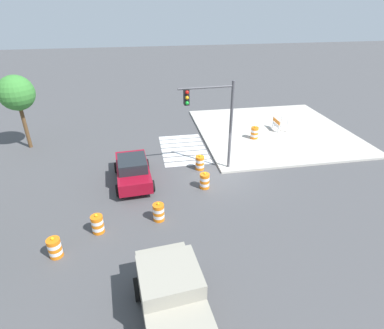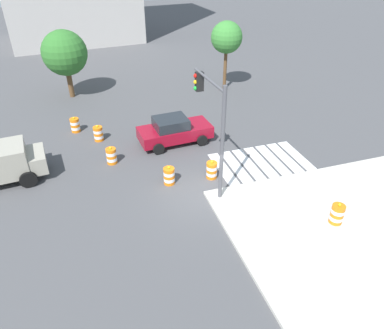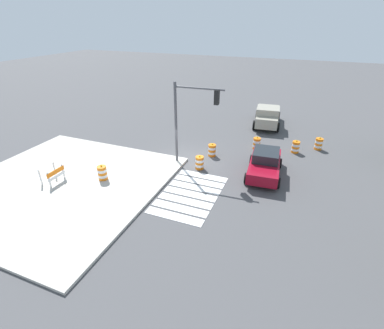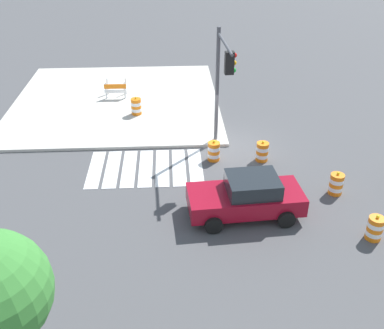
{
  "view_description": "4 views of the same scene",
  "coord_description": "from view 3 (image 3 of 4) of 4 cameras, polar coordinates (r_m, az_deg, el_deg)",
  "views": [
    {
      "loc": [
        -16.15,
        4.75,
        9.69
      ],
      "look_at": [
        -0.27,
        1.93,
        1.0
      ],
      "focal_mm": 28.86,
      "sensor_mm": 36.0,
      "label": 1
    },
    {
      "loc": [
        -4.9,
        -13.29,
        10.74
      ],
      "look_at": [
        -0.27,
        0.98,
        1.16
      ],
      "focal_mm": 34.06,
      "sensor_mm": 36.0,
      "label": 2
    },
    {
      "loc": [
        16.63,
        6.95,
        9.19
      ],
      "look_at": [
        2.0,
        1.11,
        0.84
      ],
      "focal_mm": 26.09,
      "sensor_mm": 36.0,
      "label": 3
    },
    {
      "loc": [
        2.86,
        19.08,
        10.41
      ],
      "look_at": [
        1.97,
        2.83,
        0.74
      ],
      "focal_mm": 41.76,
      "sensor_mm": 36.0,
      "label": 4
    }
  ],
  "objects": [
    {
      "name": "construction_barricade",
      "position": [
        18.99,
        -26.34,
        -1.72
      ],
      "size": [
        1.3,
        0.79,
        1.0
      ],
      "color": "silver",
      "rests_on": "sidewalk_corner"
    },
    {
      "name": "crosswalk_stripes",
      "position": [
        16.44,
        -0.36,
        -6.02
      ],
      "size": [
        5.1,
        3.2,
        0.02
      ],
      "color": "silver",
      "rests_on": "ground"
    },
    {
      "name": "pickup_truck",
      "position": [
        27.54,
        15.16,
        9.58
      ],
      "size": [
        5.32,
        2.75,
        1.92
      ],
      "color": "gray",
      "rests_on": "ground"
    },
    {
      "name": "traffic_barrel_on_sidewalk",
      "position": [
        18.24,
        -17.85,
        -1.63
      ],
      "size": [
        0.56,
        0.56,
        1.02
      ],
      "color": "orange",
      "rests_on": "sidewalk_corner"
    },
    {
      "name": "traffic_barrel_near_corner",
      "position": [
        18.91,
        1.56,
        0.39
      ],
      "size": [
        0.56,
        0.56,
        1.02
      ],
      "color": "orange",
      "rests_on": "ground"
    },
    {
      "name": "traffic_barrel_far_curb",
      "position": [
        23.9,
        24.46,
        3.86
      ],
      "size": [
        0.56,
        0.56,
        1.02
      ],
      "color": "orange",
      "rests_on": "ground"
    },
    {
      "name": "sidewalk_corner",
      "position": [
        19.07,
        -25.14,
        -3.56
      ],
      "size": [
        12.0,
        12.0,
        0.15
      ],
      "primitive_type": "cube",
      "color": "#BCB7AD",
      "rests_on": "ground"
    },
    {
      "name": "sports_car",
      "position": [
        18.64,
        14.66,
        0.23
      ],
      "size": [
        4.42,
        2.37,
        1.63
      ],
      "color": "maroon",
      "rests_on": "ground"
    },
    {
      "name": "traffic_barrel_median_far",
      "position": [
        22.43,
        13.07,
        4.23
      ],
      "size": [
        0.56,
        0.56,
        1.02
      ],
      "color": "orange",
      "rests_on": "ground"
    },
    {
      "name": "ground_plane",
      "position": [
        20.23,
        -0.83,
        0.9
      ],
      "size": [
        120.0,
        120.0,
        0.0
      ],
      "primitive_type": "plane",
      "color": "#474749"
    },
    {
      "name": "traffic_light_pole",
      "position": [
        18.12,
        0.03,
        10.98
      ],
      "size": [
        0.52,
        3.29,
        5.5
      ],
      "color": "#4C4C51",
      "rests_on": "sidewalk_corner"
    },
    {
      "name": "traffic_barrel_crosswalk_end",
      "position": [
        22.64,
        20.4,
        3.38
      ],
      "size": [
        0.56,
        0.56,
        1.02
      ],
      "color": "orange",
      "rests_on": "ground"
    },
    {
      "name": "traffic_barrel_median_near",
      "position": [
        20.75,
        4.12,
        2.94
      ],
      "size": [
        0.56,
        0.56,
        1.02
      ],
      "color": "orange",
      "rests_on": "ground"
    }
  ]
}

